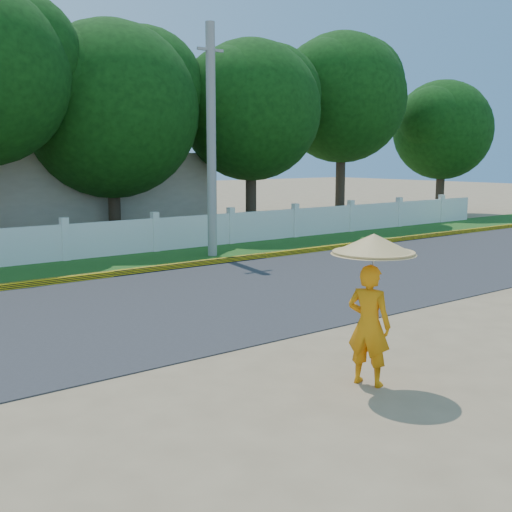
# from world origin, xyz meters

# --- Properties ---
(ground) EXTENTS (120.00, 120.00, 0.00)m
(ground) POSITION_xyz_m (0.00, 0.00, 0.00)
(ground) COLOR #9E8460
(ground) RESTS_ON ground
(road) EXTENTS (60.00, 7.00, 0.02)m
(road) POSITION_xyz_m (0.00, 4.50, 0.01)
(road) COLOR #38383A
(road) RESTS_ON ground
(grass_verge) EXTENTS (60.00, 3.50, 0.03)m
(grass_verge) POSITION_xyz_m (0.00, 9.75, 0.01)
(grass_verge) COLOR #2D601E
(grass_verge) RESTS_ON ground
(curb) EXTENTS (40.00, 0.18, 0.16)m
(curb) POSITION_xyz_m (0.00, 8.05, 0.08)
(curb) COLOR yellow
(curb) RESTS_ON ground
(fence) EXTENTS (40.00, 0.10, 1.10)m
(fence) POSITION_xyz_m (0.00, 11.20, 0.55)
(fence) COLOR silver
(fence) RESTS_ON ground
(building_near) EXTENTS (10.00, 6.00, 3.20)m
(building_near) POSITION_xyz_m (3.00, 18.00, 1.60)
(building_near) COLOR #B7AD99
(building_near) RESTS_ON ground
(utility_pole) EXTENTS (0.28, 0.28, 6.98)m
(utility_pole) POSITION_xyz_m (3.96, 9.32, 3.49)
(utility_pole) COLOR gray
(utility_pole) RESTS_ON ground
(monk_with_parasol) EXTENTS (1.14, 1.14, 2.07)m
(monk_with_parasol) POSITION_xyz_m (-0.62, -1.33, 1.35)
(monk_with_parasol) COLOR orange
(monk_with_parasol) RESTS_ON ground
(tree_row) EXTENTS (40.25, 6.78, 8.64)m
(tree_row) POSITION_xyz_m (3.12, 14.09, 4.98)
(tree_row) COLOR #473828
(tree_row) RESTS_ON ground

